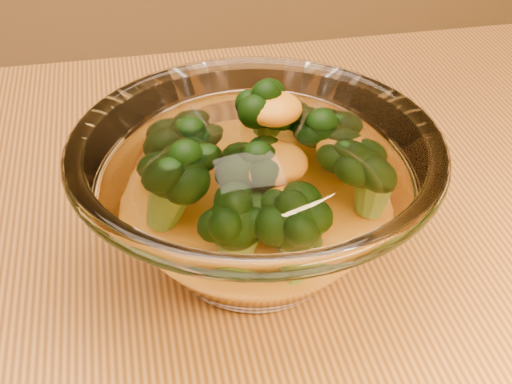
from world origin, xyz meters
TOP-DOWN VIEW (x-y plane):
  - glass_bowl at (-0.10, 0.05)m, footprint 0.24×0.24m
  - cheese_sauce at (-0.10, 0.05)m, footprint 0.13×0.13m
  - broccoli_heap at (-0.09, 0.06)m, footprint 0.16×0.14m

SIDE VIEW (x-z plane):
  - cheese_sauce at x=-0.10m, z-range 0.77..0.80m
  - glass_bowl at x=-0.10m, z-range 0.75..0.86m
  - broccoli_heap at x=-0.09m, z-range 0.78..0.87m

